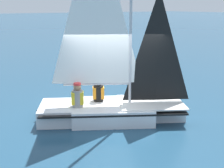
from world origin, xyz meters
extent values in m
plane|color=navy|center=(0.00, 0.00, 0.00)|extent=(260.00, 260.00, 0.00)
cube|color=silver|center=(0.00, 0.00, 0.23)|extent=(2.61, 2.83, 0.47)
cube|color=silver|center=(0.81, 1.41, 0.23)|extent=(1.28, 1.30, 0.47)
cube|color=silver|center=(-0.81, -1.41, 0.23)|extent=(1.72, 1.55, 0.47)
cube|color=black|center=(0.00, 0.00, 0.38)|extent=(3.52, 4.39, 0.05)
cube|color=silver|center=(0.57, 0.99, 0.49)|extent=(2.28, 2.40, 0.04)
cylinder|color=#B7B7BC|center=(0.26, 0.45, 3.15)|extent=(0.08, 0.08, 5.37)
cylinder|color=#B7B7BC|center=(-0.22, -0.38, 1.08)|extent=(1.02, 1.70, 0.07)
pyramid|color=white|center=(-0.22, -0.38, 3.41)|extent=(0.96, 1.60, 4.61)
pyramid|color=black|center=(0.65, 1.13, 2.16)|extent=(0.75, 1.24, 3.17)
cube|color=black|center=(-1.08, -1.87, 0.16)|extent=(0.07, 0.08, 0.33)
cube|color=black|center=(-0.46, -0.18, 0.23)|extent=(0.35, 0.36, 0.45)
cylinder|color=black|center=(-0.46, -0.18, 0.71)|extent=(0.41, 0.41, 0.50)
cube|color=orange|center=(-0.46, -0.18, 0.73)|extent=(0.40, 0.42, 0.35)
sphere|color=#A87A56|center=(-0.46, -0.18, 1.05)|extent=(0.22, 0.22, 0.22)
cube|color=black|center=(-0.32, -0.96, 0.23)|extent=(0.35, 0.36, 0.45)
cylinder|color=gray|center=(-0.32, -0.96, 0.71)|extent=(0.41, 0.41, 0.50)
cube|color=yellow|center=(-0.32, -0.96, 0.73)|extent=(0.40, 0.42, 0.35)
sphere|color=#A87A56|center=(-0.32, -0.96, 1.05)|extent=(0.22, 0.22, 0.22)
cylinder|color=red|center=(-0.32, -0.96, 1.14)|extent=(0.29, 0.29, 0.06)
camera|label=1|loc=(7.25, -4.90, 3.28)|focal=50.00mm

